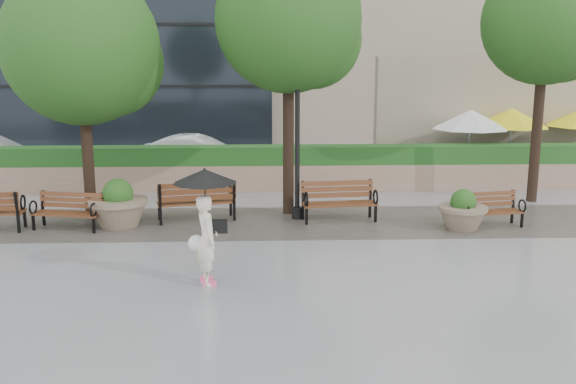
{
  "coord_description": "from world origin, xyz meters",
  "views": [
    {
      "loc": [
        0.6,
        -12.24,
        3.98
      ],
      "look_at": [
        1.12,
        1.42,
        1.1
      ],
      "focal_mm": 40.0,
      "sensor_mm": 36.0,
      "label": 1
    }
  ],
  "objects_px": {
    "planter_left": "(119,208)",
    "car_right": "(197,155)",
    "bench_3": "(339,210)",
    "pedestrian": "(206,215)",
    "bench_2": "(197,209)",
    "planter_right": "(463,214)",
    "lamppost": "(297,150)",
    "bench_4": "(489,217)",
    "bench_1": "(68,219)"
  },
  "relations": [
    {
      "from": "bench_2",
      "to": "planter_right",
      "type": "distance_m",
      "value": 6.42
    },
    {
      "from": "bench_3",
      "to": "planter_left",
      "type": "relative_size",
      "value": 1.35
    },
    {
      "from": "planter_left",
      "to": "lamppost",
      "type": "height_order",
      "value": "lamppost"
    },
    {
      "from": "lamppost",
      "to": "bench_3",
      "type": "bearing_deg",
      "value": -14.67
    },
    {
      "from": "bench_1",
      "to": "lamppost",
      "type": "height_order",
      "value": "lamppost"
    },
    {
      "from": "planter_left",
      "to": "car_right",
      "type": "distance_m",
      "value": 7.13
    },
    {
      "from": "bench_3",
      "to": "planter_right",
      "type": "bearing_deg",
      "value": -23.18
    },
    {
      "from": "bench_3",
      "to": "pedestrian",
      "type": "bearing_deg",
      "value": -129.71
    },
    {
      "from": "bench_1",
      "to": "bench_3",
      "type": "bearing_deg",
      "value": 17.2
    },
    {
      "from": "pedestrian",
      "to": "bench_4",
      "type": "bearing_deg",
      "value": -76.41
    },
    {
      "from": "bench_4",
      "to": "car_right",
      "type": "distance_m",
      "value": 10.68
    },
    {
      "from": "bench_4",
      "to": "bench_1",
      "type": "bearing_deg",
      "value": 169.07
    },
    {
      "from": "bench_2",
      "to": "planter_right",
      "type": "height_order",
      "value": "bench_2"
    },
    {
      "from": "bench_3",
      "to": "car_right",
      "type": "xyz_separation_m",
      "value": [
        -4.15,
        6.71,
        0.38
      ]
    },
    {
      "from": "pedestrian",
      "to": "lamppost",
      "type": "bearing_deg",
      "value": -37.91
    },
    {
      "from": "planter_right",
      "to": "bench_2",
      "type": "bearing_deg",
      "value": 170.71
    },
    {
      "from": "planter_left",
      "to": "planter_right",
      "type": "height_order",
      "value": "planter_left"
    },
    {
      "from": "bench_2",
      "to": "bench_4",
      "type": "height_order",
      "value": "bench_2"
    },
    {
      "from": "car_right",
      "to": "bench_4",
      "type": "bearing_deg",
      "value": -125.74
    },
    {
      "from": "planter_right",
      "to": "car_right",
      "type": "bearing_deg",
      "value": 132.66
    },
    {
      "from": "planter_left",
      "to": "bench_3",
      "type": "bearing_deg",
      "value": 3.48
    },
    {
      "from": "planter_left",
      "to": "lamppost",
      "type": "relative_size",
      "value": 0.35
    },
    {
      "from": "bench_3",
      "to": "car_right",
      "type": "relative_size",
      "value": 0.46
    },
    {
      "from": "planter_right",
      "to": "pedestrian",
      "type": "xyz_separation_m",
      "value": [
        -5.69,
        -3.49,
        0.88
      ]
    },
    {
      "from": "bench_4",
      "to": "bench_3",
      "type": "bearing_deg",
      "value": 158.58
    },
    {
      "from": "planter_left",
      "to": "lamppost",
      "type": "bearing_deg",
      "value": 7.82
    },
    {
      "from": "lamppost",
      "to": "bench_1",
      "type": "bearing_deg",
      "value": -171.48
    },
    {
      "from": "bench_2",
      "to": "pedestrian",
      "type": "height_order",
      "value": "pedestrian"
    },
    {
      "from": "lamppost",
      "to": "pedestrian",
      "type": "xyz_separation_m",
      "value": [
        -1.85,
        -4.61,
        -0.49
      ]
    },
    {
      "from": "bench_3",
      "to": "bench_2",
      "type": "bearing_deg",
      "value": 170.87
    },
    {
      "from": "bench_2",
      "to": "planter_right",
      "type": "relative_size",
      "value": 1.75
    },
    {
      "from": "bench_3",
      "to": "lamppost",
      "type": "relative_size",
      "value": 0.47
    },
    {
      "from": "bench_1",
      "to": "lamppost",
      "type": "relative_size",
      "value": 0.42
    },
    {
      "from": "bench_4",
      "to": "planter_right",
      "type": "relative_size",
      "value": 1.41
    },
    {
      "from": "bench_2",
      "to": "bench_3",
      "type": "xyz_separation_m",
      "value": [
        3.52,
        -0.18,
        -0.01
      ]
    },
    {
      "from": "lamppost",
      "to": "pedestrian",
      "type": "height_order",
      "value": "lamppost"
    },
    {
      "from": "planter_left",
      "to": "car_right",
      "type": "relative_size",
      "value": 0.34
    },
    {
      "from": "planter_left",
      "to": "pedestrian",
      "type": "distance_m",
      "value": 4.78
    },
    {
      "from": "bench_2",
      "to": "planter_left",
      "type": "xyz_separation_m",
      "value": [
        -1.8,
        -0.5,
        0.15
      ]
    },
    {
      "from": "lamppost",
      "to": "planter_left",
      "type": "bearing_deg",
      "value": -172.18
    },
    {
      "from": "bench_3",
      "to": "planter_left",
      "type": "distance_m",
      "value": 5.33
    },
    {
      "from": "bench_1",
      "to": "planter_right",
      "type": "xyz_separation_m",
      "value": [
        9.28,
        -0.31,
        0.12
      ]
    },
    {
      "from": "bench_2",
      "to": "bench_3",
      "type": "height_order",
      "value": "bench_2"
    },
    {
      "from": "bench_2",
      "to": "lamppost",
      "type": "relative_size",
      "value": 0.5
    },
    {
      "from": "bench_2",
      "to": "bench_1",
      "type": "bearing_deg",
      "value": 1.36
    },
    {
      "from": "bench_4",
      "to": "pedestrian",
      "type": "xyz_separation_m",
      "value": [
        -6.4,
        -3.63,
        1.01
      ]
    },
    {
      "from": "bench_1",
      "to": "bench_3",
      "type": "relative_size",
      "value": 0.9
    },
    {
      "from": "bench_2",
      "to": "planter_left",
      "type": "height_order",
      "value": "planter_left"
    },
    {
      "from": "lamppost",
      "to": "bench_4",
      "type": "bearing_deg",
      "value": -12.18
    },
    {
      "from": "bench_2",
      "to": "lamppost",
      "type": "bearing_deg",
      "value": 169.54
    }
  ]
}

